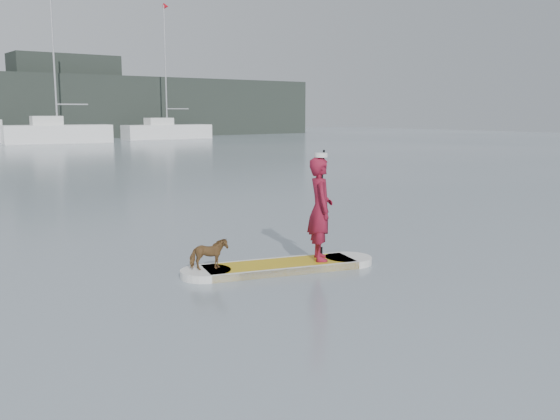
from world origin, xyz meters
TOP-DOWN VIEW (x-y plane):
  - ground at (0.00, 0.00)m, footprint 140.00×140.00m
  - paddleboard at (3.51, -0.34)m, footprint 3.20×1.49m
  - paddler at (4.20, -0.54)m, footprint 0.67×0.75m
  - white_cap at (4.20, -0.54)m, footprint 0.22×0.22m
  - dog at (2.37, -0.01)m, footprint 0.64×0.43m
  - paddle at (4.41, -0.29)m, footprint 0.12×0.30m
  - sailboat_e at (13.68, 43.68)m, footprint 8.67×3.89m
  - sailboat_f at (24.42, 45.40)m, footprint 8.34×2.79m
  - shore_building_east at (18.00, 54.00)m, footprint 10.00×4.00m

SIDE VIEW (x-z plane):
  - ground at x=0.00m, z-range 0.00..0.00m
  - paddleboard at x=3.51m, z-range 0.00..0.12m
  - dog at x=2.37m, z-range 0.12..0.61m
  - paddle at x=4.41m, z-range -0.20..1.80m
  - sailboat_f at x=24.42m, z-range -5.34..7.00m
  - sailboat_e at x=13.68m, z-range -5.20..6.93m
  - paddler at x=4.20m, z-range 0.12..1.83m
  - white_cap at x=4.20m, z-range 1.83..1.90m
  - shore_building_east at x=18.00m, z-range 0.00..8.00m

